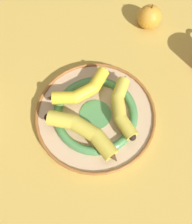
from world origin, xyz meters
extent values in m
plane|color=gold|center=(0.00, 0.00, 0.00)|extent=(2.80, 2.80, 0.00)
cylinder|color=tan|center=(0.01, 0.00, 0.01)|extent=(0.32, 0.32, 0.02)
torus|color=#4C894C|center=(0.01, 0.00, 0.02)|extent=(0.23, 0.23, 0.02)
cylinder|color=#4C894C|center=(0.01, 0.00, 0.02)|extent=(0.09, 0.09, 0.00)
torus|color=#995B28|center=(0.01, 0.00, 0.02)|extent=(0.32, 0.32, 0.01)
cylinder|color=yellow|center=(-0.01, 0.09, 0.05)|extent=(0.06, 0.07, 0.03)
cylinder|color=yellow|center=(0.03, 0.05, 0.05)|extent=(0.07, 0.06, 0.03)
cylinder|color=yellow|center=(0.09, 0.04, 0.05)|extent=(0.06, 0.04, 0.03)
sphere|color=yellow|center=(0.01, 0.06, 0.05)|extent=(0.03, 0.03, 0.03)
sphere|color=yellow|center=(0.06, 0.04, 0.05)|extent=(0.03, 0.03, 0.03)
cone|color=#472D19|center=(-0.03, 0.11, 0.05)|extent=(0.04, 0.04, 0.03)
sphere|color=black|center=(0.12, 0.05, 0.05)|extent=(0.02, 0.02, 0.02)
cylinder|color=gold|center=(0.10, -0.02, 0.05)|extent=(0.06, 0.05, 0.03)
cylinder|color=gold|center=(0.05, -0.05, 0.05)|extent=(0.07, 0.06, 0.03)
cylinder|color=gold|center=(0.01, -0.09, 0.05)|extent=(0.06, 0.07, 0.03)
sphere|color=gold|center=(0.07, -0.03, 0.05)|extent=(0.03, 0.03, 0.03)
sphere|color=gold|center=(0.03, -0.07, 0.05)|extent=(0.03, 0.03, 0.03)
cone|color=#472D19|center=(0.12, -0.01, 0.05)|extent=(0.04, 0.03, 0.03)
sphere|color=black|center=(0.00, -0.12, 0.05)|extent=(0.02, 0.02, 0.02)
cylinder|color=gold|center=(-0.06, -0.07, 0.05)|extent=(0.06, 0.07, 0.04)
cylinder|color=gold|center=(-0.05, -0.01, 0.05)|extent=(0.04, 0.07, 0.04)
cylinder|color=gold|center=(-0.06, 0.05, 0.05)|extent=(0.06, 0.08, 0.04)
sphere|color=gold|center=(-0.05, -0.04, 0.05)|extent=(0.04, 0.04, 0.04)
sphere|color=gold|center=(-0.05, 0.02, 0.05)|extent=(0.04, 0.04, 0.04)
cone|color=#472D19|center=(-0.07, -0.10, 0.05)|extent=(0.04, 0.04, 0.03)
sphere|color=black|center=(-0.08, 0.08, 0.05)|extent=(0.02, 0.02, 0.02)
sphere|color=gold|center=(0.37, 0.05, 0.04)|extent=(0.07, 0.07, 0.07)
cylinder|color=#4C3319|center=(0.37, 0.05, 0.08)|extent=(0.00, 0.00, 0.01)
camera|label=1|loc=(-0.22, -0.16, 0.66)|focal=42.00mm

